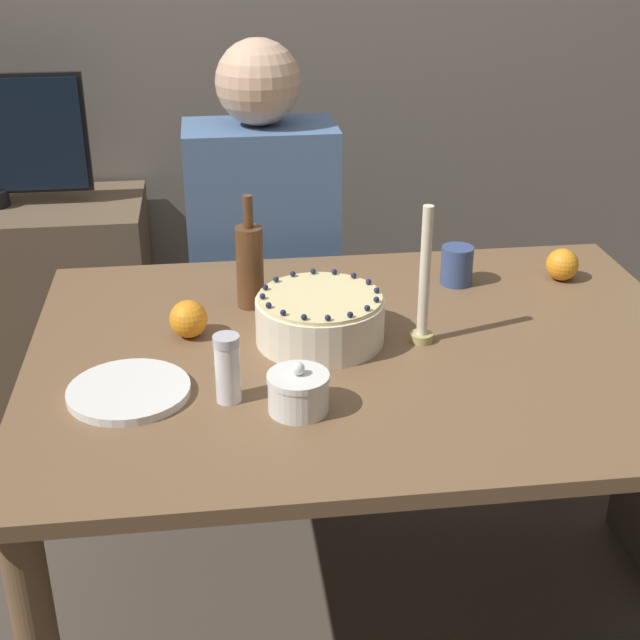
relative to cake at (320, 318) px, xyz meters
The scene contains 13 objects.
ground_plane 0.78m from the cake, 20.78° to the right, with size 12.00×12.00×0.00m, color #4C4238.
dining_table 0.19m from the cake, 20.78° to the right, with size 1.39×1.00×0.73m.
cake is the anchor object (origin of this frame).
sugar_bowl 0.28m from the cake, 105.26° to the right, with size 0.11×0.11×0.10m.
sugar_shaker 0.29m from the cake, 131.88° to the right, with size 0.05×0.05×0.13m.
plate_stack 0.42m from the cake, 154.97° to the right, with size 0.23×0.23×0.02m.
candle 0.22m from the cake, ahead, with size 0.05×0.05×0.29m.
bottle 0.24m from the cake, 124.71° to the left, with size 0.06×0.06×0.26m.
cup 0.44m from the cake, 35.39° to the left, with size 0.08×0.08×0.09m.
orange_fruit_0 0.27m from the cake, 168.77° to the left, with size 0.08×0.08×0.08m.
orange_fruit_1 0.66m from the cake, 21.77° to the left, with size 0.08×0.08×0.08m.
person_man_blue_shirt 0.71m from the cake, 96.29° to the left, with size 0.40×0.34×1.24m.
side_cabinet 1.47m from the cake, 128.41° to the left, with size 0.90×0.44×0.69m.
Camera 1 is at (-0.31, -1.59, 1.56)m, focal length 50.00 mm.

